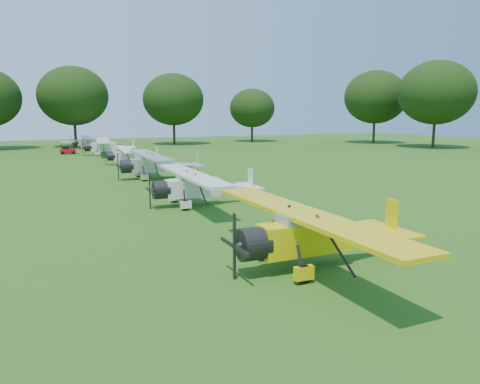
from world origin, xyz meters
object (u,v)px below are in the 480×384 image
Objects in this scene: aircraft_6 at (108,145)px; aircraft_7 at (91,141)px; aircraft_5 at (131,154)px; aircraft_2 at (317,231)px; aircraft_3 at (201,184)px; golf_cart at (67,150)px; aircraft_4 at (158,163)px.

aircraft_7 is at bearing 100.04° from aircraft_6.
aircraft_6 is (-0.53, 12.53, 0.19)m from aircraft_5.
aircraft_2 is 1.22× the size of aircraft_5.
aircraft_3 is at bearing -82.98° from aircraft_6.
aircraft_6 reaches higher than golf_cart.
aircraft_6 reaches higher than aircraft_7.
aircraft_2 reaches higher than golf_cart.
aircraft_3 is 0.94× the size of aircraft_4.
aircraft_4 reaches higher than aircraft_5.
aircraft_6 is at bearing -84.67° from aircraft_7.
aircraft_7 is (-1.05, 37.15, -0.16)m from aircraft_4.
aircraft_7 is at bearing 92.20° from aircraft_3.
aircraft_3 is 49.62m from aircraft_7.
aircraft_5 is 0.85× the size of aircraft_6.
aircraft_6 is 12.77m from aircraft_7.
aircraft_2 is 5.57× the size of golf_cart.
aircraft_7 is at bearing 93.57° from aircraft_4.
aircraft_7 is (-0.63, 12.76, -0.10)m from aircraft_6.
aircraft_5 is 4.56× the size of golf_cart.
aircraft_6 is at bearing 91.42° from aircraft_3.
aircraft_3 is at bearing -80.81° from golf_cart.
aircraft_5 is 0.92× the size of aircraft_7.
aircraft_3 is at bearing -87.03° from aircraft_5.
aircraft_4 is 24.40m from aircraft_6.
aircraft_3 is 0.98× the size of aircraft_6.
aircraft_7 is (-1.16, 25.28, 0.09)m from aircraft_5.
aircraft_6 reaches higher than aircraft_3.
aircraft_4 is at bearing 89.06° from aircraft_3.
aircraft_2 reaches higher than aircraft_5.
aircraft_6 is at bearing -36.69° from golf_cart.
aircraft_7 is at bearing 90.12° from aircraft_2.
aircraft_4 is at bearing -81.77° from aircraft_6.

